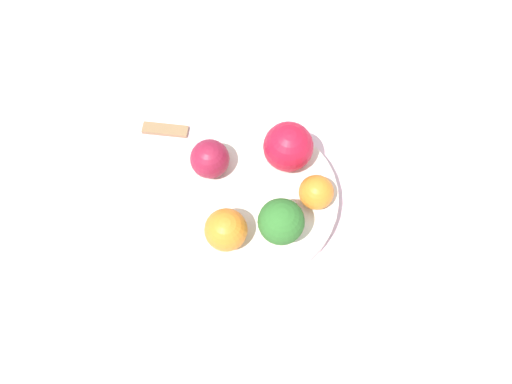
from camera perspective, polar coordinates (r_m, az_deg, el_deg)
The scene contains 9 objects.
ground_plane at distance 0.64m, azimuth 0.00°, elevation -2.09°, with size 6.00×6.00×0.00m, color gray.
table_surface at distance 0.63m, azimuth 0.00°, elevation -1.78°, with size 1.20×1.20×0.02m.
bowl at distance 0.61m, azimuth 0.00°, elevation -0.93°, with size 0.20×0.20×0.03m.
broccoli at distance 0.54m, azimuth 2.88°, elevation -3.48°, with size 0.05×0.05×0.07m.
apple_red at distance 0.59m, azimuth 3.71°, elevation 5.18°, with size 0.06×0.06×0.06m.
apple_green at distance 0.59m, azimuth -5.29°, elevation 3.79°, with size 0.05×0.05×0.05m.
orange_front at distance 0.58m, azimuth 6.90°, elevation -0.03°, with size 0.04×0.04×0.04m.
orange_back at distance 0.56m, azimuth -3.45°, elevation -4.34°, with size 0.05×0.05×0.05m.
spoon at distance 0.68m, azimuth -10.34°, elevation 7.02°, with size 0.06×0.04×0.01m.
Camera 1 is at (-0.06, -0.21, 0.60)m, focal length 35.00 mm.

